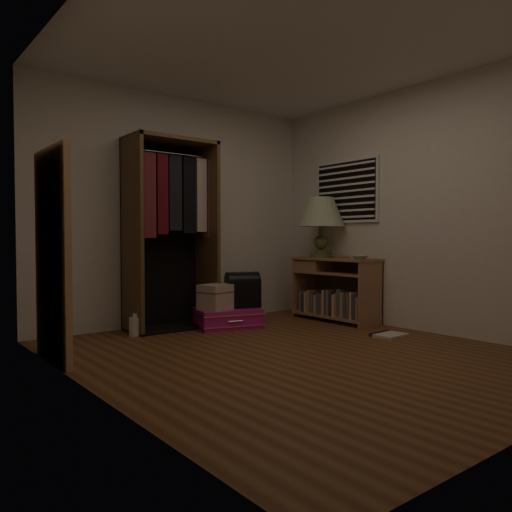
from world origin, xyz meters
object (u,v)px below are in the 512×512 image
object	(u,v)px
open_wardrobe	(172,217)
pink_suitcase	(228,318)
console_bookshelf	(332,288)
table_lamp	(321,213)
floor_mirror	(53,255)
train_case	(218,297)
black_bag	(242,289)
white_jug	(135,326)

from	to	relation	value
open_wardrobe	pink_suitcase	xyz separation A→B (m)	(0.48, -0.37, -1.11)
console_bookshelf	table_lamp	world-z (taller)	table_lamp
console_bookshelf	floor_mirror	xyz separation A→B (m)	(-3.24, -0.04, 0.46)
train_case	black_bag	distance (m)	0.32
open_wardrobe	black_bag	distance (m)	1.11
pink_suitcase	table_lamp	bearing A→B (deg)	9.01
pink_suitcase	black_bag	bearing A→B (deg)	9.38
train_case	floor_mirror	bearing A→B (deg)	176.26
pink_suitcase	white_jug	size ratio (longest dim) A/B	3.59
black_bag	pink_suitcase	bearing A→B (deg)	-168.62
black_bag	table_lamp	size ratio (longest dim) A/B	0.57
train_case	table_lamp	distance (m)	1.70
pink_suitcase	black_bag	world-z (taller)	black_bag
console_bookshelf	train_case	bearing A→B (deg)	165.13
black_bag	console_bookshelf	bearing A→B (deg)	1.04
train_case	black_bag	bearing A→B (deg)	-22.11
black_bag	table_lamp	bearing A→B (deg)	10.95
black_bag	white_jug	world-z (taller)	black_bag
table_lamp	console_bookshelf	bearing A→B (deg)	-91.24
black_bag	open_wardrobe	bearing A→B (deg)	167.80
console_bookshelf	white_jug	bearing A→B (deg)	166.17
pink_suitcase	black_bag	size ratio (longest dim) A/B	1.92
floor_mirror	white_jug	distance (m)	1.36
console_bookshelf	open_wardrobe	bearing A→B (deg)	157.34
floor_mirror	open_wardrobe	bearing A→B (deg)	27.48
floor_mirror	pink_suitcase	xyz separation A→B (m)	(1.97, 0.40, -0.74)
train_case	white_jug	xyz separation A→B (m)	(-0.87, 0.19, -0.25)
pink_suitcase	train_case	bearing A→B (deg)	-167.58
train_case	black_bag	size ratio (longest dim) A/B	1.11
black_bag	table_lamp	xyz separation A→B (m)	(1.09, -0.14, 0.87)
floor_mirror	train_case	xyz separation A→B (m)	(1.84, 0.41, -0.50)
open_wardrobe	table_lamp	xyz separation A→B (m)	(1.76, -0.53, 0.07)
open_wardrobe	table_lamp	world-z (taller)	open_wardrobe
open_wardrobe	table_lamp	distance (m)	1.84
console_bookshelf	floor_mirror	bearing A→B (deg)	-179.28
open_wardrobe	train_case	xyz separation A→B (m)	(0.35, -0.36, -0.87)
floor_mirror	train_case	world-z (taller)	floor_mirror
open_wardrobe	black_bag	size ratio (longest dim) A/B	4.88
console_bookshelf	train_case	xyz separation A→B (m)	(-1.40, 0.37, -0.04)
open_wardrobe	train_case	size ratio (longest dim) A/B	4.39
pink_suitcase	console_bookshelf	bearing A→B (deg)	0.46
console_bookshelf	black_bag	world-z (taller)	console_bookshelf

